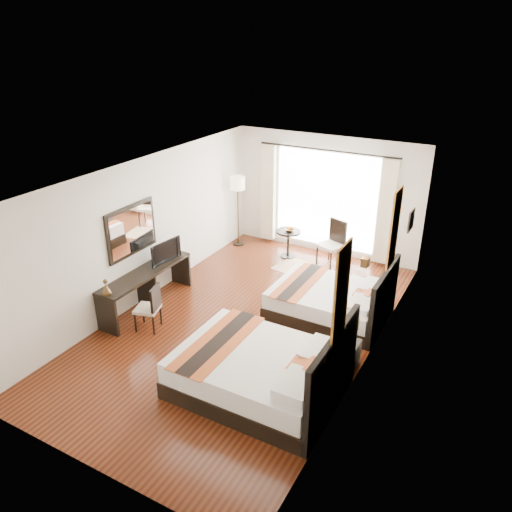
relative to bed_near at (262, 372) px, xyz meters
The scene contains 29 objects.
floor 1.88m from the bed_near, 127.52° to the left, with size 4.50×7.50×0.01m, color #3A130A.
ceiling 3.06m from the bed_near, 127.52° to the left, with size 4.50×7.50×0.02m, color white.
wall_headboard 2.12m from the bed_near, 52.50° to the left, with size 0.01×7.50×2.80m, color silver.
wall_desk 3.82m from the bed_near, 156.53° to the left, with size 0.01×7.50×2.80m, color silver.
wall_window 5.43m from the bed_near, 102.17° to the left, with size 4.50×0.01×2.80m, color silver.
wall_entry 2.75m from the bed_near, 116.19° to the right, with size 4.50×0.01×2.80m, color silver.
window_glass 5.40m from the bed_near, 102.20° to the left, with size 2.40×0.02×2.20m, color white.
sheer_curtain 5.34m from the bed_near, 102.34° to the left, with size 2.30×0.02×2.10m, color white.
drape_left 5.78m from the bed_near, 116.81° to the left, with size 0.35×0.14×2.35m, color beige.
drape_right 5.19m from the bed_near, 86.32° to the left, with size 0.35×0.14×2.35m, color beige.
art_panel_near 1.95m from the bed_near, ahead, with size 0.03×0.50×1.35m, color maroon.
art_panel_far 3.18m from the bed_near, 66.25° to the left, with size 0.03×0.50×1.35m, color maroon.
wall_sconce 2.20m from the bed_near, 46.08° to the left, with size 0.10×0.14×0.14m, color #4A341A.
mirror_frame 3.72m from the bed_near, 161.57° to the left, with size 0.04×1.25×0.95m, color black.
mirror_glass 3.70m from the bed_near, 161.44° to the left, with size 0.01×1.12×0.82m, color white.
bed_near is the anchor object (origin of this frame).
bed_far 2.52m from the bed_near, 86.86° to the left, with size 2.09×1.63×1.18m.
nightstand 1.42m from the bed_near, 51.35° to the left, with size 0.39×0.48×0.46m, color black.
table_lamp 1.57m from the bed_near, 52.69° to the left, with size 0.25×0.25×0.39m.
vase 1.34m from the bed_near, 46.77° to the left, with size 0.12×0.12×0.12m, color black.
console_desk 3.31m from the bed_near, 160.31° to the left, with size 0.50×2.20×0.76m, color black.
television 3.57m from the bed_near, 151.72° to the left, with size 0.76×0.10×0.44m, color black.
bronze_figurine 3.16m from the bed_near, behind, with size 0.17×0.17×0.25m, color #4A341A, non-canonical shape.
desk_chair 2.63m from the bed_near, 168.68° to the left, with size 0.50×0.50×0.87m.
floor_lamp 5.65m from the bed_near, 124.36° to the left, with size 0.35×0.35×1.74m.
side_table 4.83m from the bed_near, 110.96° to the left, with size 0.57×0.57×0.66m, color black.
fruit_bowl 4.80m from the bed_near, 110.74° to the left, with size 0.22×0.22×0.05m, color #402417.
window_chair 4.61m from the bed_near, 98.49° to the left, with size 0.63×0.63×1.06m.
jute_rug 4.19m from the bed_near, 105.67° to the left, with size 1.21×0.82×0.01m, color tan.
Camera 1 is at (3.92, -6.71, 4.97)m, focal length 35.00 mm.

